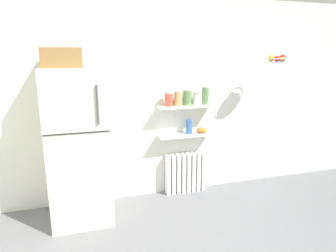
{
  "coord_description": "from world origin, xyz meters",
  "views": [
    {
      "loc": [
        -1.16,
        -1.71,
        1.88
      ],
      "look_at": [
        -0.17,
        1.6,
        1.05
      ],
      "focal_mm": 31.68,
      "sensor_mm": 36.0,
      "label": 1
    }
  ],
  "objects": [
    {
      "name": "storage_jar_3",
      "position": [
        0.3,
        1.89,
        1.32
      ],
      "size": [
        0.09,
        0.09,
        0.16
      ],
      "color": "silver",
      "rests_on": "wall_shelf_upper"
    },
    {
      "name": "storage_jar_4",
      "position": [
        0.43,
        1.89,
        1.36
      ],
      "size": [
        0.09,
        0.09,
        0.24
      ],
      "color": "#5B7F4C",
      "rests_on": "wall_shelf_upper"
    },
    {
      "name": "back_wall",
      "position": [
        0.0,
        2.05,
        1.3
      ],
      "size": [
        7.04,
        0.1,
        2.6
      ],
      "primitive_type": "cube",
      "color": "silver",
      "rests_on": "ground_plane"
    },
    {
      "name": "hanging_fruit_basket",
      "position": [
        1.26,
        1.56,
        1.83
      ],
      "size": [
        0.32,
        0.32,
        0.1
      ],
      "color": "#B2B2B7"
    },
    {
      "name": "wall_shelf_lower",
      "position": [
        0.18,
        1.89,
        0.84
      ],
      "size": [
        0.77,
        0.22,
        0.02
      ],
      "primitive_type": "cube",
      "color": "white"
    },
    {
      "name": "wall_shelf_upper",
      "position": [
        0.18,
        1.89,
        1.23
      ],
      "size": [
        0.77,
        0.22,
        0.02
      ],
      "primitive_type": "cube",
      "color": "white"
    },
    {
      "name": "storage_jar_2",
      "position": [
        0.18,
        1.89,
        1.34
      ],
      "size": [
        0.11,
        0.11,
        0.21
      ],
      "color": "#5B7F4C",
      "rests_on": "wall_shelf_upper"
    },
    {
      "name": "shelf_bowl",
      "position": [
        0.4,
        1.89,
        0.89
      ],
      "size": [
        0.15,
        0.15,
        0.07
      ],
      "primitive_type": "ellipsoid",
      "color": "orange",
      "rests_on": "wall_shelf_lower"
    },
    {
      "name": "storage_jar_1",
      "position": [
        0.05,
        1.89,
        1.33
      ],
      "size": [
        0.1,
        0.1,
        0.19
      ],
      "color": "tan",
      "rests_on": "wall_shelf_upper"
    },
    {
      "name": "vase",
      "position": [
        0.21,
        1.89,
        0.95
      ],
      "size": [
        0.09,
        0.09,
        0.19
      ],
      "primitive_type": "cylinder",
      "color": "#38609E",
      "rests_on": "wall_shelf_lower"
    },
    {
      "name": "refrigerator",
      "position": [
        -1.21,
        1.65,
        0.92
      ],
      "size": [
        0.66,
        0.73,
        1.95
      ],
      "color": "silver",
      "rests_on": "ground_plane"
    },
    {
      "name": "storage_jar_0",
      "position": [
        -0.08,
        1.89,
        1.33
      ],
      "size": [
        0.1,
        0.1,
        0.18
      ],
      "color": "#C64C38",
      "rests_on": "wall_shelf_upper"
    },
    {
      "name": "radiator",
      "position": [
        0.18,
        1.92,
        0.28
      ],
      "size": [
        0.56,
        0.12,
        0.56
      ],
      "color": "white",
      "rests_on": "ground_plane"
    }
  ]
}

